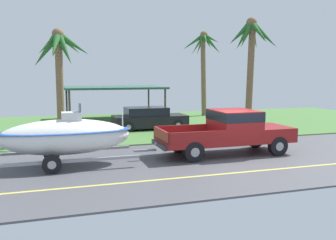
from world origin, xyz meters
The scene contains 8 objects.
ground centered at (0.00, 8.38, -0.01)m, with size 36.00×22.00×0.11m.
pickup_truck_towing centered at (0.24, 1.01, 1.04)m, with size 5.94×2.09×1.87m.
boat_on_trailer centered at (-6.64, 1.01, 1.09)m, with size 6.12×2.21×2.32m.
parked_sedan_near centered at (-1.42, 8.76, 0.67)m, with size 4.47×1.88×1.38m.
carport_awning centered at (-2.72, 13.99, 2.37)m, with size 7.00×5.09×2.48m.
palm_tree_near_left centered at (3.74, 5.74, 4.90)m, with size 2.62×3.57×6.53m.
palm_tree_near_right centered at (-6.66, 5.88, 4.23)m, with size 2.94×3.46×5.56m.
palm_tree_mid centered at (4.75, 14.74, 4.98)m, with size 3.23×3.08×6.81m.
Camera 1 is at (-7.04, -12.75, 3.36)m, focal length 39.11 mm.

